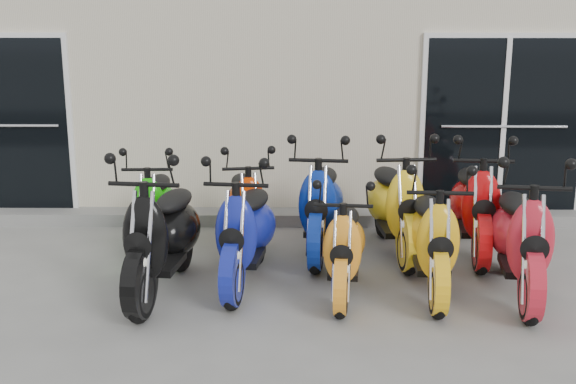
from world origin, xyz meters
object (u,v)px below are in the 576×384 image
scooter_back_green (154,196)px  scooter_back_extra (476,192)px  scooter_back_red (246,196)px  scooter_back_yellow (396,191)px  scooter_front_black (162,220)px  scooter_front_orange_b (432,225)px  scooter_front_red (522,223)px  scooter_front_blue (246,217)px  scooter_back_blue (321,192)px  scooter_front_orange_a (344,234)px

scooter_back_green → scooter_back_extra: size_ratio=0.88×
scooter_back_red → scooter_back_extra: scooter_back_extra is taller
scooter_back_red → scooter_back_yellow: size_ratio=0.89×
scooter_back_extra → scooter_front_black: bearing=-153.4°
scooter_front_black → scooter_front_orange_b: (2.47, 0.06, -0.06)m
scooter_front_red → scooter_back_extra: size_ratio=1.01×
scooter_back_green → scooter_front_red: bearing=-22.5°
scooter_front_blue → scooter_back_blue: bearing=58.7°
scooter_back_extra → scooter_front_orange_b: bearing=-114.5°
scooter_front_blue → scooter_front_red: 2.53m
scooter_front_black → scooter_back_red: size_ratio=1.14×
scooter_front_orange_b → scooter_back_red: bearing=150.0°
scooter_back_green → scooter_back_red: bearing=-3.5°
scooter_front_orange_a → scooter_front_orange_b: scooter_front_orange_b is taller
scooter_back_blue → scooter_back_red: bearing=179.5°
scooter_back_red → scooter_front_black: bearing=-127.0°
scooter_front_red → scooter_back_red: 2.89m
scooter_front_red → scooter_back_yellow: (-0.98, 1.17, -0.00)m
scooter_back_green → scooter_back_yellow: bearing=-5.3°
scooter_back_green → scooter_back_yellow: (2.60, -0.12, 0.09)m
scooter_back_yellow → scooter_front_orange_a: bearing=-122.6°
scooter_front_blue → scooter_back_extra: size_ratio=0.97×
scooter_front_red → scooter_back_red: scooter_front_red is taller
scooter_back_blue → scooter_back_yellow: bearing=5.5°
scooter_front_orange_a → scooter_front_red: (1.60, -0.01, 0.11)m
scooter_back_green → scooter_front_black: bearing=-78.6°
scooter_front_blue → scooter_back_red: scooter_front_blue is taller
scooter_front_orange_a → scooter_back_yellow: 1.32m
scooter_back_red → scooter_front_orange_a: bearing=-60.8°
scooter_back_extra → scooter_back_green: bearing=-175.6°
scooter_front_black → scooter_back_yellow: bearing=33.8°
scooter_front_orange_a → scooter_back_extra: scooter_back_extra is taller
scooter_back_red → scooter_back_extra: (2.45, -0.09, 0.07)m
scooter_front_orange_b → scooter_back_red: (-1.80, 1.20, -0.03)m
scooter_front_blue → scooter_front_orange_a: scooter_front_blue is taller
scooter_front_blue → scooter_back_blue: size_ratio=0.97×
scooter_front_orange_a → scooter_back_green: scooter_back_green is taller
scooter_front_black → scooter_front_orange_a: bearing=6.8°
scooter_front_orange_b → scooter_back_green: (-2.79, 1.21, -0.04)m
scooter_front_orange_b → scooter_back_yellow: bearing=103.8°
scooter_back_blue → scooter_back_green: bearing=-177.3°
scooter_front_orange_a → scooter_front_red: scooter_front_red is taller
scooter_front_orange_a → scooter_back_yellow: (0.61, 1.16, 0.11)m
scooter_front_black → scooter_back_red: scooter_front_black is taller
scooter_front_orange_a → scooter_back_extra: size_ratio=0.85×
scooter_back_blue → scooter_back_extra: 1.64m
scooter_back_blue → scooter_back_extra: bearing=6.2°
scooter_front_black → scooter_back_green: 1.32m
scooter_front_black → scooter_back_extra: size_ratio=1.03×
scooter_front_black → scooter_back_yellow: (2.28, 1.16, -0.01)m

